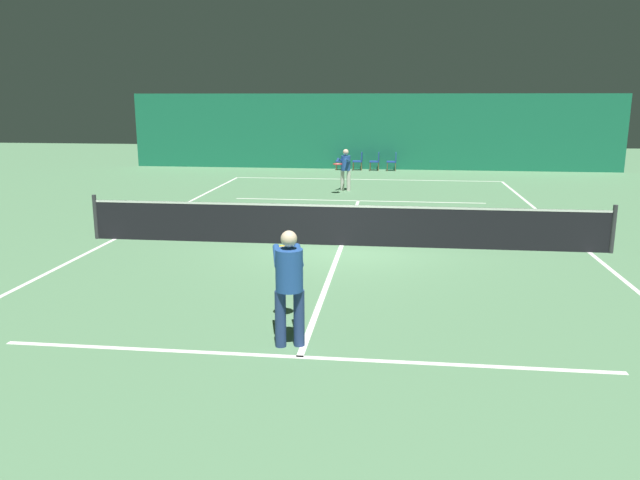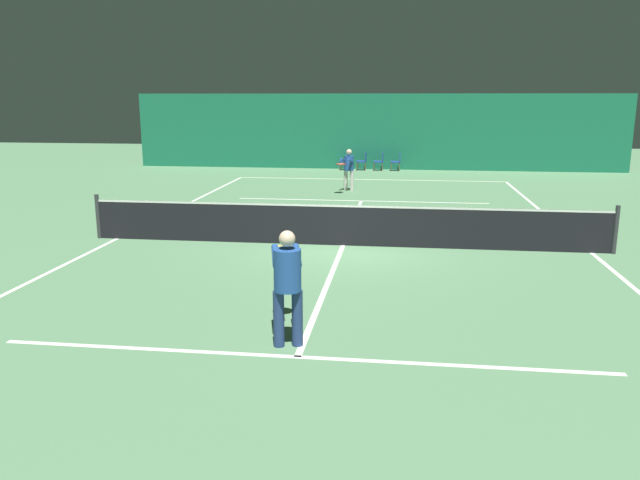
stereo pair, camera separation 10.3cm
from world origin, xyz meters
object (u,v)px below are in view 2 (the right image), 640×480
at_px(courtside_chair_1, 363,160).
at_px(player_near, 287,279).
at_px(courtside_chair_0, 346,160).
at_px(tennis_net, 343,224).
at_px(courtside_chair_2, 380,160).
at_px(courtside_chair_3, 397,160).
at_px(player_far, 349,167).

bearing_deg(courtside_chair_1, player_near, 0.83).
bearing_deg(courtside_chair_0, courtside_chair_1, 90.00).
distance_m(tennis_net, courtside_chair_2, 15.23).
height_order(player_near, courtside_chair_3, player_near).
xyz_separation_m(player_far, courtside_chair_1, (0.12, 6.60, -0.40)).
xyz_separation_m(player_near, courtside_chair_2, (0.49, 21.21, -0.46)).
xyz_separation_m(tennis_net, courtside_chair_0, (-1.30, 15.23, -0.03)).
relative_size(courtside_chair_1, courtside_chair_3, 1.00).
relative_size(courtside_chair_1, courtside_chair_2, 1.00).
distance_m(player_far, courtside_chair_1, 6.62).
bearing_deg(player_near, tennis_net, -15.61).
bearing_deg(courtside_chair_3, player_far, -14.45).
bearing_deg(courtside_chair_3, courtside_chair_1, -90.00).
height_order(tennis_net, courtside_chair_3, tennis_net).
relative_size(tennis_net, courtside_chair_3, 14.29).
height_order(player_near, courtside_chair_1, player_near).
height_order(player_near, courtside_chair_2, player_near).
distance_m(player_near, courtside_chair_0, 21.25).
xyz_separation_m(tennis_net, courtside_chair_3, (1.08, 15.23, -0.03)).
bearing_deg(courtside_chair_2, tennis_net, -1.08).
relative_size(player_near, courtside_chair_2, 1.94).
distance_m(tennis_net, player_far, 8.65).
bearing_deg(courtside_chair_1, courtside_chair_3, 90.00).
height_order(courtside_chair_0, courtside_chair_2, same).
relative_size(player_near, courtside_chair_3, 1.94).
height_order(player_near, courtside_chair_0, player_near).
relative_size(player_far, courtside_chair_0, 1.80).
relative_size(player_near, player_far, 1.08).
bearing_deg(player_far, tennis_net, 16.93).
relative_size(tennis_net, courtside_chair_1, 14.29).
relative_size(tennis_net, courtside_chair_2, 14.29).
bearing_deg(courtside_chair_2, courtside_chair_1, -90.00).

